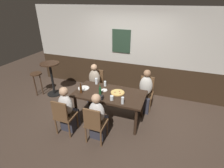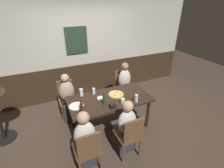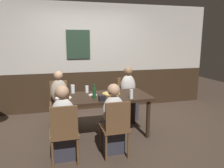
{
  "view_description": "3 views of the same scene",
  "coord_description": "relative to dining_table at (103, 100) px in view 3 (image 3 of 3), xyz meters",
  "views": [
    {
      "loc": [
        1.28,
        -3.31,
        2.75
      ],
      "look_at": [
        0.01,
        0.14,
        0.92
      ],
      "focal_mm": 27.39,
      "sensor_mm": 36.0,
      "label": 1
    },
    {
      "loc": [
        -1.14,
        -2.61,
        2.54
      ],
      "look_at": [
        0.06,
        0.01,
        1.05
      ],
      "focal_mm": 26.12,
      "sensor_mm": 36.0,
      "label": 2
    },
    {
      "loc": [
        -0.87,
        -3.79,
        1.73
      ],
      "look_at": [
        0.16,
        -0.05,
        0.96
      ],
      "focal_mm": 35.55,
      "sensor_mm": 36.0,
      "label": 3
    }
  ],
  "objects": [
    {
      "name": "plate_white_small",
      "position": [
        -0.17,
        0.07,
        0.09
      ],
      "size": [
        0.15,
        0.15,
        0.01
      ],
      "primitive_type": "cylinder",
      "color": "white",
      "rests_on": "dining_table"
    },
    {
      "name": "pint_glass_stout",
      "position": [
        -0.5,
        0.34,
        0.15
      ],
      "size": [
        0.08,
        0.08,
        0.16
      ],
      "color": "silver",
      "rests_on": "dining_table"
    },
    {
      "name": "dining_table",
      "position": [
        0.0,
        0.0,
        0.0
      ],
      "size": [
        1.69,
        0.87,
        0.74
      ],
      "color": "black",
      "rests_on": "ground_plane"
    },
    {
      "name": "beer_bottle_green",
      "position": [
        -0.18,
        -0.14,
        0.18
      ],
      "size": [
        0.06,
        0.06,
        0.25
      ],
      "color": "#194723",
      "rests_on": "dining_table"
    },
    {
      "name": "plate_white_large",
      "position": [
        -0.7,
        0.0,
        0.09
      ],
      "size": [
        0.28,
        0.28,
        0.01
      ],
      "primitive_type": "cylinder",
      "color": "white",
      "rests_on": "dining_table"
    },
    {
      "name": "condiment_caddy",
      "position": [
        -0.08,
        -0.33,
        0.13
      ],
      "size": [
        0.11,
        0.09,
        0.09
      ],
      "primitive_type": "cube",
      "color": "black",
      "rests_on": "dining_table"
    },
    {
      "name": "beer_bottle_brown",
      "position": [
        -0.64,
        -0.22,
        0.18
      ],
      "size": [
        0.06,
        0.06,
        0.25
      ],
      "color": "#42230F",
      "rests_on": "dining_table"
    },
    {
      "name": "person_left_near",
      "position": [
        -0.74,
        -0.69,
        -0.19
      ],
      "size": [
        0.34,
        0.37,
        1.12
      ],
      "color": "#2D2D38",
      "rests_on": "ground_plane"
    },
    {
      "name": "chair_left_far",
      "position": [
        -0.74,
        0.85,
        -0.16
      ],
      "size": [
        0.4,
        0.4,
        0.88
      ],
      "color": "brown",
      "rests_on": "ground_plane"
    },
    {
      "name": "tumbler_water",
      "position": [
        0.43,
        -0.34,
        0.15
      ],
      "size": [
        0.06,
        0.06,
        0.16
      ],
      "color": "silver",
      "rests_on": "dining_table"
    },
    {
      "name": "ground_plane",
      "position": [
        0.0,
        0.0,
        -0.66
      ],
      "size": [
        12.0,
        12.0,
        0.0
      ],
      "primitive_type": "plane",
      "color": "#423328"
    },
    {
      "name": "wall_back",
      "position": [
        -0.0,
        1.65,
        0.64
      ],
      "size": [
        6.4,
        0.13,
        2.6
      ],
      "color": "#332316",
      "rests_on": "ground_plane"
    },
    {
      "name": "pizza",
      "position": [
        0.18,
        0.07,
        0.09
      ],
      "size": [
        0.33,
        0.33,
        0.03
      ],
      "color": "tan",
      "rests_on": "dining_table"
    },
    {
      "name": "person_mid_near",
      "position": [
        0.0,
        -0.68,
        -0.2
      ],
      "size": [
        0.34,
        0.37,
        1.1
      ],
      "color": "#2D2D38",
      "rests_on": "ground_plane"
    },
    {
      "name": "chair_mid_near",
      "position": [
        0.0,
        -0.85,
        -0.16
      ],
      "size": [
        0.4,
        0.4,
        0.88
      ],
      "color": "brown",
      "rests_on": "ground_plane"
    },
    {
      "name": "tumbler_short",
      "position": [
        0.16,
        -0.27,
        0.13
      ],
      "size": [
        0.08,
        0.08,
        0.1
      ],
      "color": "silver",
      "rests_on": "dining_table"
    },
    {
      "name": "highball_clear",
      "position": [
        -0.24,
        0.31,
        0.14
      ],
      "size": [
        0.06,
        0.06,
        0.13
      ],
      "color": "silver",
      "rests_on": "dining_table"
    },
    {
      "name": "person_right_far",
      "position": [
        0.74,
        0.69,
        -0.17
      ],
      "size": [
        0.34,
        0.37,
        1.16
      ],
      "color": "#2D2D38",
      "rests_on": "ground_plane"
    },
    {
      "name": "chair_right_far",
      "position": [
        0.74,
        0.85,
        -0.16
      ],
      "size": [
        0.4,
        0.4,
        0.88
      ],
      "color": "brown",
      "rests_on": "ground_plane"
    },
    {
      "name": "chair_left_near",
      "position": [
        -0.74,
        -0.85,
        -0.16
      ],
      "size": [
        0.4,
        0.4,
        0.88
      ],
      "color": "brown",
      "rests_on": "ground_plane"
    },
    {
      "name": "person_left_far",
      "position": [
        -0.74,
        0.69,
        -0.19
      ],
      "size": [
        0.34,
        0.37,
        1.12
      ],
      "color": "#2D2D38",
      "rests_on": "ground_plane"
    }
  ]
}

